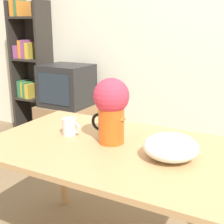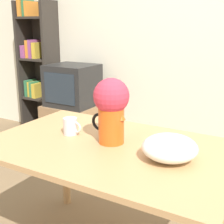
# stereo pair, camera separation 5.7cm
# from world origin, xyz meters

# --- Properties ---
(wall_back) EXTENTS (8.00, 0.05, 2.60)m
(wall_back) POSITION_xyz_m (0.00, 1.88, 1.30)
(wall_back) COLOR #EDE5CC
(wall_back) RESTS_ON ground_plane
(table) EXTENTS (1.40, 0.90, 0.77)m
(table) POSITION_xyz_m (-0.09, 0.08, 0.67)
(table) COLOR tan
(table) RESTS_ON ground_plane
(flower_vase) EXTENTS (0.23, 0.20, 0.37)m
(flower_vase) POSITION_xyz_m (-0.10, 0.13, 0.99)
(flower_vase) COLOR #E05619
(flower_vase) RESTS_ON table
(coffee_mug) EXTENTS (0.12, 0.09, 0.10)m
(coffee_mug) POSITION_xyz_m (-0.39, 0.12, 0.82)
(coffee_mug) COLOR silver
(coffee_mug) RESTS_ON table
(white_bowl) EXTENTS (0.28, 0.28, 0.13)m
(white_bowl) POSITION_xyz_m (0.26, 0.07, 0.84)
(white_bowl) COLOR white
(white_bowl) RESTS_ON table
(tv_stand) EXTENTS (0.59, 0.55, 0.52)m
(tv_stand) POSITION_xyz_m (-1.41, 1.48, 0.26)
(tv_stand) COLOR #8E6B47
(tv_stand) RESTS_ON ground_plane
(tv_set) EXTENTS (0.52, 0.48, 0.46)m
(tv_set) POSITION_xyz_m (-1.41, 1.48, 0.75)
(tv_set) COLOR black
(tv_set) RESTS_ON tv_stand
(bookshelf) EXTENTS (0.49, 0.31, 1.74)m
(bookshelf) POSITION_xyz_m (-2.15, 1.73, 0.92)
(bookshelf) COLOR #2D2823
(bookshelf) RESTS_ON ground_plane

